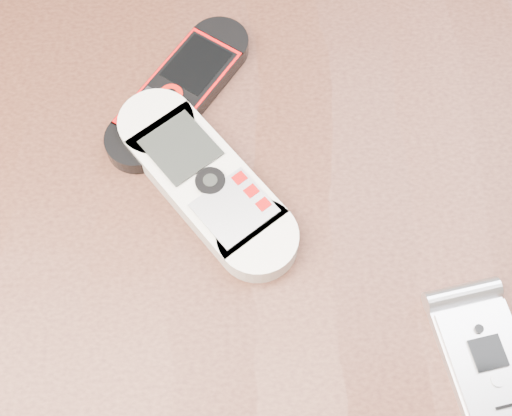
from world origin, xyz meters
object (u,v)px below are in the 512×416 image
Objects in this scene: nokia_white at (205,181)px; table at (250,269)px; motorola_razr at (487,360)px; nokia_black_red at (179,91)px.

table is at bearing -74.75° from nokia_white.
nokia_white is at bearing 131.98° from motorola_razr.
table is 12.65× the size of motorola_razr.
nokia_black_red is 1.56× the size of motorola_razr.
motorola_razr reaches higher than table.
nokia_black_red and motorola_razr have the same top height.
table is 0.12m from nokia_white.
nokia_white reaches higher than table.
nokia_white is at bearing -40.75° from nokia_black_red.
nokia_black_red is (-0.05, 0.10, 0.11)m from table.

